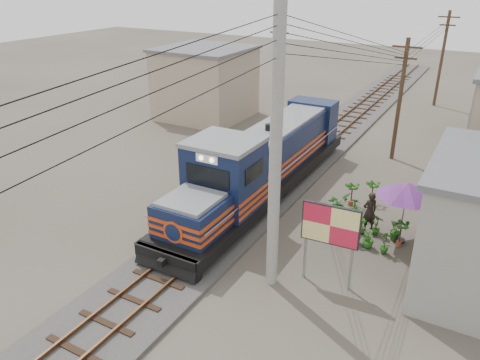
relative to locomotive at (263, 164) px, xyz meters
The scene contains 14 objects.
ground 5.93m from the locomotive, 90.00° to the right, with size 120.00×120.00×0.00m, color #473F35.
ballast 4.62m from the locomotive, 90.00° to the left, with size 3.60×70.00×0.16m, color #595651.
track 4.55m from the locomotive, 90.00° to the left, with size 1.15×70.00×0.12m.
locomotive is the anchor object (origin of this frame).
utility_pole_main 7.83m from the locomotive, 60.48° to the right, with size 0.40×0.40×10.00m.
wooden_pole_mid 9.66m from the locomotive, 61.59° to the left, with size 1.60×0.24×7.00m.
wooden_pole_far 22.94m from the locomotive, 77.86° to the left, with size 1.60×0.24×7.50m.
wooden_pole_left 13.44m from the locomotive, 112.09° to the left, with size 1.60×0.24×7.00m.
power_lines 6.50m from the locomotive, 92.88° to the left, with size 9.65×19.00×3.30m.
shophouse_left 14.40m from the locomotive, 134.11° to the left, with size 6.30×6.30×5.20m.
billboard 7.47m from the locomotive, 45.28° to the right, with size 2.03×0.25×3.13m.
market_umbrella 7.05m from the locomotive, ahead, with size 3.06×3.06×2.69m.
vendor 5.64m from the locomotive, ahead, with size 0.66×0.43×1.80m, color black.
plant_nursery 5.16m from the locomotive, 12.41° to the right, with size 3.57×3.11×1.10m.
Camera 1 is at (9.33, -13.22, 10.31)m, focal length 35.00 mm.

